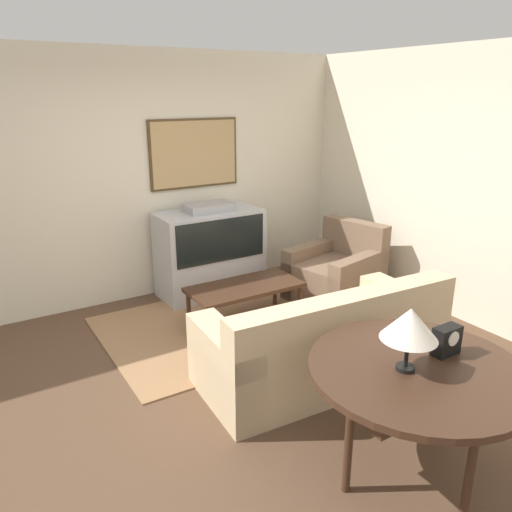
{
  "coord_description": "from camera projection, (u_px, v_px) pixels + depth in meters",
  "views": [
    {
      "loc": [
        -1.7,
        -3.16,
        2.26
      ],
      "look_at": [
        0.7,
        0.72,
        0.75
      ],
      "focal_mm": 35.0,
      "sensor_mm": 36.0,
      "label": 1
    }
  ],
  "objects": [
    {
      "name": "coffee_table",
      "position": [
        245.0,
        289.0,
        4.99
      ],
      "size": [
        1.13,
        0.55,
        0.42
      ],
      "color": "#3D2619",
      "rests_on": "ground_plane"
    },
    {
      "name": "tv",
      "position": [
        210.0,
        252.0,
        5.74
      ],
      "size": [
        1.18,
        0.59,
        1.07
      ],
      "color": "#B7B7BC",
      "rests_on": "ground_plane"
    },
    {
      "name": "armchair",
      "position": [
        336.0,
        273.0,
        5.68
      ],
      "size": [
        1.07,
        1.0,
        0.85
      ],
      "rotation": [
        0.0,
        0.0,
        -1.35
      ],
      "color": "brown",
      "rests_on": "ground_plane"
    },
    {
      "name": "area_rug",
      "position": [
        234.0,
        322.0,
        5.12
      ],
      "size": [
        2.59,
        1.76,
        0.01
      ],
      "color": "#99704C",
      "rests_on": "ground_plane"
    },
    {
      "name": "wall_right",
      "position": [
        456.0,
        187.0,
        5.0
      ],
      "size": [
        0.06,
        12.0,
        2.7
      ],
      "color": "beige",
      "rests_on": "ground_plane"
    },
    {
      "name": "ground_plane",
      "position": [
        229.0,
        380.0,
        4.11
      ],
      "size": [
        12.0,
        12.0,
        0.0
      ],
      "primitive_type": "plane",
      "color": "brown"
    },
    {
      "name": "console_table",
      "position": [
        417.0,
        376.0,
        2.93
      ],
      "size": [
        1.28,
        1.28,
        0.73
      ],
      "color": "#3D2619",
      "rests_on": "ground_plane"
    },
    {
      "name": "couch",
      "position": [
        324.0,
        344.0,
        4.05
      ],
      "size": [
        2.04,
        0.99,
        0.84
      ],
      "rotation": [
        0.0,
        0.0,
        3.08
      ],
      "color": "#CCB289",
      "rests_on": "ground_plane"
    },
    {
      "name": "table_lamp",
      "position": [
        410.0,
        325.0,
        2.79
      ],
      "size": [
        0.33,
        0.33,
        0.39
      ],
      "color": "black",
      "rests_on": "console_table"
    },
    {
      "name": "mantel_clock",
      "position": [
        447.0,
        340.0,
        3.03
      ],
      "size": [
        0.18,
        0.1,
        0.18
      ],
      "color": "black",
      "rests_on": "console_table"
    },
    {
      "name": "wall_back",
      "position": [
        133.0,
        179.0,
        5.41
      ],
      "size": [
        12.0,
        0.1,
        2.7
      ],
      "color": "beige",
      "rests_on": "ground_plane"
    }
  ]
}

